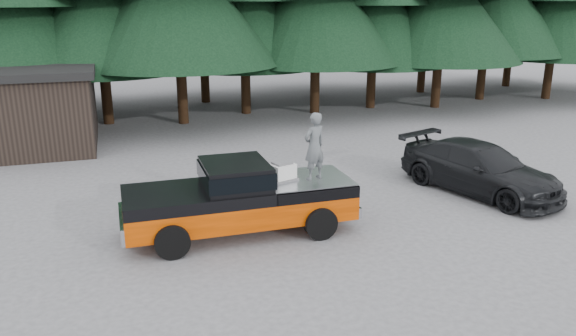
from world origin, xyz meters
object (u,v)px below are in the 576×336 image
object	(u,v)px
pickup_truck	(240,209)
air_compressor	(282,172)
man_on_bed	(314,146)
parked_car	(480,168)

from	to	relation	value
pickup_truck	air_compressor	world-z (taller)	air_compressor
pickup_truck	air_compressor	distance (m)	1.44
man_on_bed	air_compressor	bearing A→B (deg)	-33.29
air_compressor	pickup_truck	bearing A→B (deg)	162.03
man_on_bed	parked_car	bearing A→B (deg)	168.88
pickup_truck	parked_car	world-z (taller)	parked_car
pickup_truck	parked_car	distance (m)	7.93
pickup_truck	man_on_bed	distance (m)	2.50
air_compressor	man_on_bed	size ratio (longest dim) A/B	0.34
air_compressor	man_on_bed	bearing A→B (deg)	-30.69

